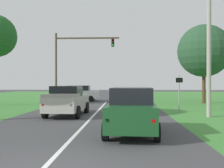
% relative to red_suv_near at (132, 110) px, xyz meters
% --- Properties ---
extents(ground_plane, '(120.00, 120.00, 0.00)m').
position_rel_red_suv_near_xyz_m(ground_plane, '(-2.38, 7.54, -1.04)').
color(ground_plane, '#424244').
extents(lane_centre_stripe, '(0.16, 42.81, 0.01)m').
position_rel_red_suv_near_xyz_m(lane_centre_stripe, '(-2.38, -3.46, -1.03)').
color(lane_centre_stripe, white).
rests_on(lane_centre_stripe, ground_plane).
extents(red_suv_near, '(2.33, 4.55, 1.99)m').
position_rel_red_suv_near_xyz_m(red_suv_near, '(0.00, 0.00, 0.00)').
color(red_suv_near, '#194C23').
rests_on(red_suv_near, ground_plane).
extents(pickup_truck_lead, '(2.39, 4.97, 1.98)m').
position_rel_red_suv_near_xyz_m(pickup_truck_lead, '(-4.13, 5.86, -0.03)').
color(pickup_truck_lead, '#B7B2A8').
rests_on(pickup_truck_lead, ground_plane).
extents(traffic_light, '(7.44, 0.40, 7.93)m').
position_rel_red_suv_near_xyz_m(traffic_light, '(-6.36, 18.42, 4.18)').
color(traffic_light, brown).
rests_on(traffic_light, ground_plane).
extents(keep_moving_sign, '(0.60, 0.09, 2.74)m').
position_rel_red_suv_near_xyz_m(keep_moving_sign, '(3.74, 8.26, 0.71)').
color(keep_moving_sign, gray).
rests_on(keep_moving_sign, ground_plane).
extents(oak_tree_right, '(5.57, 5.57, 8.38)m').
position_rel_red_suv_near_xyz_m(oak_tree_right, '(8.15, 16.87, 4.55)').
color(oak_tree_right, '#4C351E').
rests_on(oak_tree_right, ground_plane).
extents(crossing_suv_far, '(4.50, 2.21, 1.86)m').
position_rel_red_suv_near_xyz_m(crossing_suv_far, '(-5.67, 19.51, -0.07)').
color(crossing_suv_far, silver).
rests_on(crossing_suv_far, ground_plane).
extents(utility_pole_right, '(0.28, 0.28, 8.61)m').
position_rel_red_suv_near_xyz_m(utility_pole_right, '(5.08, 5.68, 3.27)').
color(utility_pole_right, '#9E998E').
rests_on(utility_pole_right, ground_plane).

